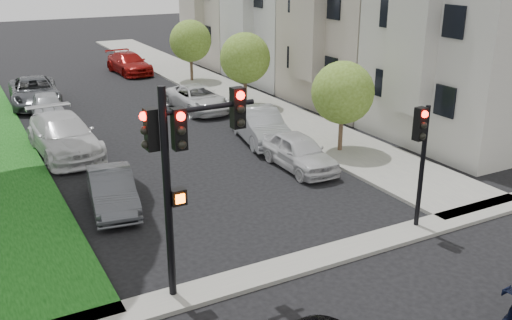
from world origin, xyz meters
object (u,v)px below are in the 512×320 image
car_parked_1 (260,125)px  car_parked_6 (64,136)px  small_tree_b (245,58)px  traffic_signal_main (182,154)px  car_parked_7 (48,107)px  small_tree_c (190,41)px  car_parked_2 (198,98)px  car_parked_5 (112,190)px  car_parked_8 (35,92)px  small_tree_a (343,93)px  car_parked_0 (299,152)px  traffic_signal_secondary (421,145)px  car_parked_4 (129,63)px

car_parked_1 → car_parked_6: 8.28m
small_tree_b → traffic_signal_main: 18.15m
small_tree_b → car_parked_7: 10.36m
small_tree_c → car_parked_2: bearing=-109.9°
car_parked_5 → car_parked_8: (-0.07, 15.56, 0.11)m
small_tree_a → small_tree_b: 8.58m
small_tree_a → car_parked_8: 17.70m
small_tree_c → traffic_signal_main: 24.89m
small_tree_b → traffic_signal_main: (-9.59, -15.39, 0.90)m
car_parked_1 → car_parked_8: 13.98m
car_parked_2 → car_parked_7: car_parked_7 is taller
traffic_signal_main → car_parked_7: 18.21m
small_tree_c → car_parked_7: size_ratio=1.02×
car_parked_5 → car_parked_7: (0.04, 12.19, 0.03)m
car_parked_0 → car_parked_1: car_parked_1 is taller
small_tree_a → small_tree_c: (-0.00, 16.14, 0.10)m
small_tree_a → small_tree_c: bearing=90.0°
small_tree_b → traffic_signal_main: bearing=-121.9°
traffic_signal_secondary → car_parked_0: size_ratio=0.96×
small_tree_a → car_parked_5: bearing=-174.1°
car_parked_0 → car_parked_2: (0.04, 9.99, -0.03)m
small_tree_a → car_parked_7: 14.99m
small_tree_a → car_parked_2: (-2.50, 9.22, -1.91)m
car_parked_6 → small_tree_b: bearing=15.3°
car_parked_7 → car_parked_8: (-0.12, 3.38, 0.09)m
small_tree_b → traffic_signal_secondary: size_ratio=1.06×
car_parked_6 → car_parked_8: (0.21, 9.26, -0.05)m
small_tree_b → car_parked_6: 10.84m
small_tree_b → car_parked_6: (-10.15, -3.30, -1.88)m
small_tree_c → traffic_signal_main: (-9.59, -22.95, 0.93)m
small_tree_a → car_parked_5: size_ratio=0.99×
small_tree_c → car_parked_6: bearing=-133.1°
car_parked_0 → car_parked_4: (-0.20, 21.63, 0.04)m
traffic_signal_secondary → car_parked_2: (-0.16, 16.07, -2.02)m
small_tree_a → car_parked_2: bearing=105.2°
car_parked_1 → car_parked_4: car_parked_1 is taller
car_parked_6 → car_parked_7: bearing=84.1°
car_parked_0 → small_tree_a: bearing=18.2°
car_parked_8 → car_parked_1: bearing=-52.2°
small_tree_b → car_parked_7: size_ratio=1.03×
small_tree_c → small_tree_b: bearing=-90.0°
car_parked_0 → car_parked_6: bearing=142.8°
car_parked_6 → car_parked_8: size_ratio=1.02×
car_parked_7 → car_parked_5: bearing=-85.6°
car_parked_1 → car_parked_2: (-0.27, 6.34, -0.10)m
small_tree_b → car_parked_0: small_tree_b is taller
car_parked_5 → car_parked_8: car_parked_8 is taller
small_tree_a → car_parked_7: bearing=131.3°
car_parked_0 → small_tree_c: bearing=82.8°
car_parked_2 → car_parked_5: 12.61m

